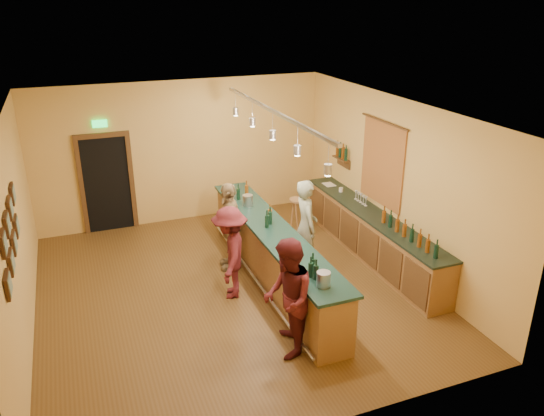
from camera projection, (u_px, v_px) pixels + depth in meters
name	position (u px, v px, depth m)	size (l,w,h in m)	color
floor	(231.00, 289.00, 9.46)	(7.00, 7.00, 0.00)	brown
ceiling	(225.00, 111.00, 8.26)	(6.50, 7.00, 0.02)	silver
wall_back	(183.00, 152.00, 11.89)	(6.50, 0.02, 3.20)	gold
wall_front	(321.00, 316.00, 5.84)	(6.50, 0.02, 3.20)	gold
wall_left	(16.00, 236.00, 7.77)	(0.02, 7.00, 3.20)	gold
wall_right	(394.00, 183.00, 9.96)	(0.02, 7.00, 3.20)	gold
doorway	(107.00, 181.00, 11.47)	(1.15, 0.09, 2.48)	black
tapestry	(382.00, 164.00, 10.21)	(0.03, 1.40, 1.60)	maroon
bottle_shelf	(342.00, 153.00, 11.55)	(0.17, 0.55, 0.54)	#462B15
picture_grid	(11.00, 234.00, 7.00)	(0.06, 2.20, 0.70)	#382111
back_counter	(372.00, 235.00, 10.44)	(0.60, 4.55, 1.27)	brown
tasting_bar	(273.00, 251.00, 9.51)	(0.74, 5.10, 1.38)	brown
pendant_track	(273.00, 121.00, 8.62)	(0.11, 4.60, 0.50)	silver
bartender	(306.00, 226.00, 9.82)	(0.66, 0.43, 1.80)	gray
customer_a	(288.00, 298.00, 7.50)	(0.87, 0.68, 1.79)	#59191E
customer_b	(230.00, 226.00, 9.93)	(1.00, 0.42, 1.71)	#997A51
customer_c	(230.00, 253.00, 8.99)	(1.06, 0.61, 1.64)	#59191E
bar_stool	(298.00, 205.00, 11.60)	(0.36, 0.36, 0.74)	#AF744F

